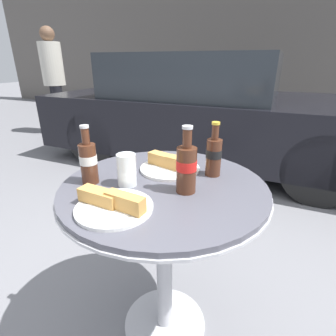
{
  "coord_description": "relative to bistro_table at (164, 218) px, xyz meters",
  "views": [
    {
      "loc": [
        0.38,
        -0.83,
        1.21
      ],
      "look_at": [
        0.0,
        0.04,
        0.82
      ],
      "focal_mm": 28.0,
      "sensor_mm": 36.0,
      "label": 1
    }
  ],
  "objects": [
    {
      "name": "bistro_table",
      "position": [
        0.0,
        0.0,
        0.0
      ],
      "size": [
        0.8,
        0.8,
        0.77
      ],
      "color": "#B7B7BC",
      "rests_on": "ground_plane"
    },
    {
      "name": "lunch_plate_near",
      "position": [
        -0.07,
        -0.24,
        0.18
      ],
      "size": [
        0.25,
        0.25,
        0.06
      ],
      "color": "white",
      "rests_on": "bistro_table"
    },
    {
      "name": "parked_car",
      "position": [
        -0.51,
        2.43,
        0.0
      ],
      "size": [
        3.96,
        1.75,
        1.3
      ],
      "color": "black",
      "rests_on": "ground_plane"
    },
    {
      "name": "drinking_glass",
      "position": [
        -0.12,
        -0.07,
        0.21
      ],
      "size": [
        0.07,
        0.07,
        0.12
      ],
      "color": "#C68923",
      "rests_on": "bistro_table"
    },
    {
      "name": "cola_bottle_right",
      "position": [
        0.1,
        -0.03,
        0.25
      ],
      "size": [
        0.07,
        0.07,
        0.24
      ],
      "color": "#4C2819",
      "rests_on": "bistro_table"
    },
    {
      "name": "lunch_plate_far",
      "position": [
        -0.03,
        0.13,
        0.18
      ],
      "size": [
        0.26,
        0.26,
        0.07
      ],
      "color": "white",
      "rests_on": "bistro_table"
    },
    {
      "name": "cola_bottle_center",
      "position": [
        -0.27,
        -0.1,
        0.25
      ],
      "size": [
        0.07,
        0.07,
        0.23
      ],
      "color": "#4C2819",
      "rests_on": "bistro_table"
    },
    {
      "name": "cola_bottle_left",
      "position": [
        0.15,
        0.16,
        0.25
      ],
      "size": [
        0.06,
        0.06,
        0.22
      ],
      "color": "#4C2819",
      "rests_on": "bistro_table"
    },
    {
      "name": "ground_plane",
      "position": [
        0.0,
        0.0,
        -0.62
      ],
      "size": [
        30.0,
        30.0,
        0.0
      ],
      "primitive_type": "plane",
      "color": "slate"
    },
    {
      "name": "building_facade",
      "position": [
        0.0,
        5.82,
        1.63
      ],
      "size": [
        16.0,
        0.24,
        4.5
      ],
      "color": "#5B5651",
      "rests_on": "ground_plane"
    },
    {
      "name": "pedestrian",
      "position": [
        -3.24,
        2.67,
        0.36
      ],
      "size": [
        0.35,
        0.35,
        1.73
      ],
      "color": "black",
      "rests_on": "ground_plane"
    }
  ]
}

